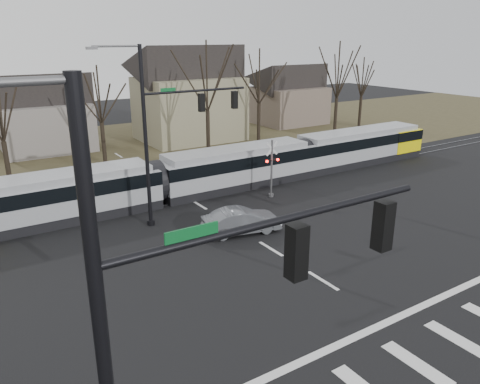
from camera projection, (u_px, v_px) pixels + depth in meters
ground at (355, 301)px, 19.69m from camera, size 140.00×140.00×0.00m
grass_verge at (112, 151)px, 45.23m from camera, size 140.00×28.00×0.01m
crosswalk at (439, 352)px, 16.50m from camera, size 27.00×2.60×0.01m
stop_line at (389, 321)px, 18.26m from camera, size 28.00×0.35×0.01m
lane_dashes at (186, 196)px, 32.46m from camera, size 0.18×30.00×0.01m
rail_pair at (187, 197)px, 32.29m from camera, size 90.00×1.52×0.06m
tram at (235, 166)px, 34.06m from camera, size 38.74×2.88×2.94m
sedan at (242, 221)px, 26.26m from camera, size 3.37×5.02×1.44m
signal_pole_near_left at (201, 346)px, 7.77m from camera, size 9.28×0.44×10.20m
signal_pole_far at (171, 126)px, 26.63m from camera, size 9.28×0.44×10.20m
rail_crossing_signal at (272, 170)px, 31.87m from camera, size 1.08×0.36×4.00m
tree_row at (152, 105)px, 39.88m from camera, size 59.20×7.20×10.00m
house_b at (43, 109)px, 44.60m from camera, size 8.64×7.56×7.65m
house_c at (189, 90)px, 48.98m from camera, size 10.80×8.64×10.10m
house_d at (289, 92)px, 58.67m from camera, size 8.64×7.56×7.65m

